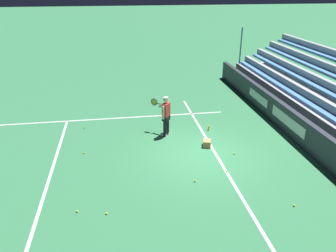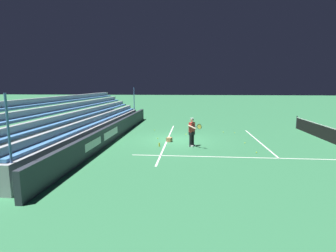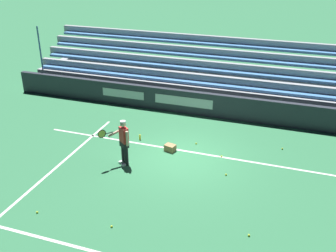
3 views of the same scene
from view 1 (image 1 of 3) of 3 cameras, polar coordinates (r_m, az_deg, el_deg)
name	(u,v)px [view 1 (image 1 of 3)]	position (r m, az deg, el deg)	size (l,w,h in m)	color
ground_plane	(203,154)	(12.59, 6.05, -4.92)	(160.00, 160.00, 0.00)	#337A4C
court_baseline_white	(215,153)	(12.72, 8.24, -4.72)	(12.00, 0.10, 0.01)	white
court_sideline_white	(100,119)	(15.96, -11.82, 1.17)	(0.10, 12.00, 0.01)	white
court_service_line_white	(53,166)	(12.48, -19.36, -6.56)	(8.22, 0.10, 0.01)	white
back_wall_sponsor_board	(305,134)	(13.94, 22.79, -1.28)	(20.49, 0.25, 1.10)	#2D333D
tennis_player	(166,116)	(13.67, -0.41, 1.79)	(0.98, 0.80, 1.71)	black
ball_box_cardboard	(207,143)	(13.15, 6.78, -2.99)	(0.40, 0.30, 0.26)	#A87F51
tennis_ball_far_left	(84,153)	(12.96, -14.45, -4.56)	(0.07, 0.07, 0.07)	#CCE533
tennis_ball_midcourt	(77,211)	(10.01, -15.58, -14.13)	(0.07, 0.07, 0.07)	#CCE533
tennis_ball_near_player	(227,171)	(11.60, 10.18, -7.74)	(0.07, 0.07, 0.07)	#CCE533
tennis_ball_on_baseline	(234,153)	(12.77, 11.44, -4.70)	(0.07, 0.07, 0.07)	#CCE533
tennis_ball_far_right	(195,181)	(10.95, 4.73, -9.51)	(0.07, 0.07, 0.07)	#CCE533
tennis_ball_toward_net	(85,128)	(15.12, -14.31, -0.28)	(0.07, 0.07, 0.07)	#CCE533
tennis_ball_by_box	(106,214)	(9.74, -10.68, -14.76)	(0.07, 0.07, 0.07)	#CCE533
tennis_ball_stray_back	(294,205)	(10.55, 21.13, -12.78)	(0.07, 0.07, 0.07)	#CCE533
water_bottle	(209,128)	(14.56, 7.10, -0.32)	(0.07, 0.07, 0.22)	yellow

